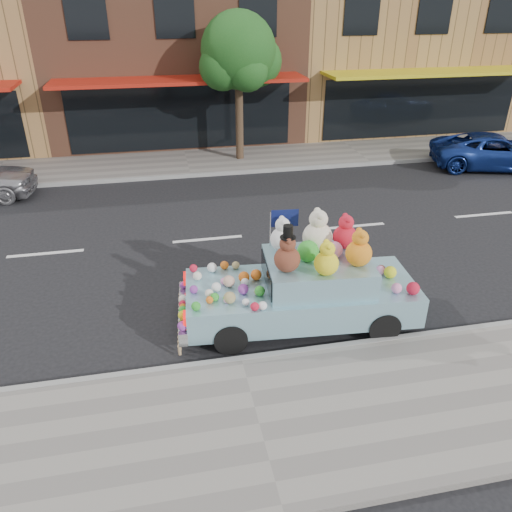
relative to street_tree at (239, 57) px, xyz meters
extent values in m
plane|color=black|center=(-2.03, -6.55, -3.69)|extent=(120.00, 120.00, 0.00)
cube|color=gray|center=(-2.03, -13.05, -3.63)|extent=(60.00, 3.00, 0.12)
cube|color=gray|center=(-2.03, -0.05, -3.63)|extent=(60.00, 3.00, 0.12)
cube|color=gray|center=(-2.03, -11.55, -3.63)|extent=(60.00, 0.12, 0.13)
cube|color=gray|center=(-2.03, -1.55, -3.63)|extent=(60.00, 0.12, 0.13)
cube|color=brown|center=(-2.03, 5.45, -0.19)|extent=(10.00, 8.00, 7.00)
cube|color=black|center=(-2.03, 1.43, -2.29)|extent=(8.50, 0.06, 2.40)
cube|color=#AC1D0F|center=(-2.03, 0.55, -0.79)|extent=(9.00, 1.80, 0.12)
cube|color=black|center=(-5.03, 1.43, 1.31)|extent=(1.40, 0.06, 1.60)
cube|color=black|center=(-2.03, 1.43, 1.31)|extent=(1.40, 0.06, 1.60)
cube|color=black|center=(0.97, 1.43, 1.31)|extent=(1.40, 0.06, 1.60)
cube|color=#9D7441|center=(7.97, 5.45, -0.19)|extent=(10.00, 8.00, 7.00)
cube|color=black|center=(7.97, 1.43, -2.29)|extent=(8.50, 0.06, 2.40)
cube|color=gold|center=(7.97, 0.55, -0.79)|extent=(9.00, 1.80, 0.12)
cube|color=black|center=(4.97, 1.43, 1.31)|extent=(1.40, 0.06, 1.60)
cube|color=black|center=(7.97, 1.43, 1.31)|extent=(1.40, 0.06, 1.60)
cube|color=black|center=(10.97, 1.43, 1.31)|extent=(1.40, 0.06, 1.60)
cylinder|color=#38281C|center=(-0.03, -0.05, -2.09)|extent=(0.28, 0.28, 3.20)
sphere|color=#144716|center=(-0.03, -0.05, 0.23)|extent=(2.60, 2.60, 2.60)
sphere|color=#144716|center=(0.67, 0.25, -0.17)|extent=(1.80, 1.80, 1.80)
sphere|color=#144716|center=(-0.63, -0.25, -0.27)|extent=(1.60, 1.60, 1.60)
sphere|color=#144716|center=(0.17, -0.65, -0.37)|extent=(1.40, 1.40, 1.40)
sphere|color=#144716|center=(-0.33, 0.55, -0.07)|extent=(1.60, 1.60, 1.60)
imported|color=navy|center=(8.82, -2.71, -3.08)|extent=(4.77, 3.16, 1.22)
cylinder|color=black|center=(0.64, -11.42, -3.39)|extent=(0.61, 0.25, 0.60)
cylinder|color=black|center=(0.76, -9.86, -3.39)|extent=(0.61, 0.25, 0.60)
cylinder|color=black|center=(-2.15, -11.19, -3.39)|extent=(0.61, 0.25, 0.60)
cylinder|color=black|center=(-2.03, -9.64, -3.39)|extent=(0.61, 0.25, 0.60)
cube|color=#85B7C6|center=(-0.69, -10.53, -3.14)|extent=(4.42, 2.04, 0.60)
cube|color=#85B7C6|center=(-0.40, -10.55, -2.59)|extent=(2.01, 1.65, 0.50)
cube|color=silver|center=(-2.91, -10.35, -3.29)|extent=(0.30, 1.79, 0.26)
cube|color=red|center=(-2.91, -11.03, -2.97)|extent=(0.08, 0.28, 0.16)
cube|color=red|center=(-2.80, -9.68, -2.97)|extent=(0.08, 0.28, 0.16)
cube|color=black|center=(-1.34, -10.48, -2.59)|extent=(0.14, 1.30, 0.40)
sphere|color=#5E2A1A|center=(-1.07, -10.85, -2.11)|extent=(0.47, 0.47, 0.47)
sphere|color=#5E2A1A|center=(-1.07, -10.85, -1.81)|extent=(0.29, 0.29, 0.29)
sphere|color=#5E2A1A|center=(-1.07, -10.95, -1.72)|extent=(0.11, 0.11, 0.11)
sphere|color=#5E2A1A|center=(-1.07, -10.75, -1.72)|extent=(0.11, 0.11, 0.11)
cylinder|color=black|center=(-1.07, -10.85, -1.69)|extent=(0.27, 0.27, 0.02)
cylinder|color=black|center=(-1.07, -10.85, -1.58)|extent=(0.17, 0.17, 0.22)
sphere|color=beige|center=(-0.32, -10.21, -2.06)|extent=(0.57, 0.57, 0.57)
sphere|color=beige|center=(-0.32, -10.21, -1.70)|extent=(0.35, 0.35, 0.35)
sphere|color=beige|center=(-0.32, -10.33, -1.58)|extent=(0.13, 0.13, 0.13)
sphere|color=beige|center=(-0.32, -10.08, -1.58)|extent=(0.13, 0.13, 0.13)
sphere|color=orange|center=(0.23, -10.90, -2.11)|extent=(0.47, 0.47, 0.47)
sphere|color=orange|center=(0.23, -10.90, -1.80)|extent=(0.29, 0.29, 0.29)
sphere|color=orange|center=(0.23, -11.01, -1.71)|extent=(0.11, 0.11, 0.11)
sphere|color=orange|center=(0.23, -10.80, -1.71)|extent=(0.11, 0.11, 0.11)
sphere|color=red|center=(0.23, -10.20, -2.11)|extent=(0.46, 0.46, 0.46)
sphere|color=red|center=(0.23, -10.20, -1.81)|extent=(0.29, 0.29, 0.29)
sphere|color=red|center=(0.23, -10.30, -1.72)|extent=(0.11, 0.11, 0.11)
sphere|color=red|center=(0.23, -10.10, -1.72)|extent=(0.11, 0.11, 0.11)
sphere|color=silver|center=(-0.96, -10.06, -2.12)|extent=(0.45, 0.45, 0.45)
sphere|color=silver|center=(-0.96, -10.06, -1.82)|extent=(0.28, 0.28, 0.28)
sphere|color=silver|center=(-0.96, -10.15, -1.73)|extent=(0.11, 0.11, 0.11)
sphere|color=silver|center=(-0.96, -9.96, -1.73)|extent=(0.11, 0.11, 0.11)
sphere|color=yellow|center=(-0.44, -11.10, -2.13)|extent=(0.43, 0.43, 0.43)
sphere|color=yellow|center=(-0.44, -11.10, -1.85)|extent=(0.27, 0.27, 0.27)
sphere|color=yellow|center=(-0.44, -11.19, -1.76)|extent=(0.10, 0.10, 0.10)
sphere|color=yellow|center=(-0.44, -11.01, -1.76)|extent=(0.10, 0.10, 0.10)
sphere|color=green|center=(-0.59, -10.54, -2.16)|extent=(0.40, 0.40, 0.40)
sphere|color=pink|center=(-0.09, -10.53, -2.19)|extent=(0.32, 0.32, 0.32)
sphere|color=white|center=(-2.27, -9.75, -2.75)|extent=(0.19, 0.19, 0.19)
sphere|color=beige|center=(-2.44, -10.65, -2.77)|extent=(0.16, 0.16, 0.16)
sphere|color=green|center=(-1.54, -10.77, -2.75)|extent=(0.19, 0.19, 0.19)
sphere|color=#7C2D8A|center=(-2.70, -10.45, -2.77)|extent=(0.15, 0.15, 0.15)
sphere|color=#928250|center=(-1.80, -9.72, -2.77)|extent=(0.15, 0.15, 0.15)
sphere|color=#B4132A|center=(-2.63, -9.67, -2.77)|extent=(0.16, 0.16, 0.16)
sphere|color=green|center=(-2.15, -10.89, -2.77)|extent=(0.15, 0.15, 0.15)
sphere|color=beige|center=(-2.59, -10.00, -2.76)|extent=(0.17, 0.17, 0.17)
sphere|color=#E35D15|center=(-1.49, -10.21, -2.74)|extent=(0.21, 0.21, 0.21)
sphere|color=#7C2D8A|center=(-1.82, -10.66, -2.75)|extent=(0.19, 0.19, 0.19)
sphere|color=pink|center=(-2.11, -10.27, -2.77)|extent=(0.14, 0.14, 0.14)
sphere|color=#928250|center=(-1.57, -10.75, -2.78)|extent=(0.13, 0.13, 0.13)
sphere|color=green|center=(-2.71, -11.01, -2.76)|extent=(0.16, 0.16, 0.16)
sphere|color=white|center=(-1.58, -11.22, -2.77)|extent=(0.15, 0.15, 0.15)
sphere|color=#928250|center=(-2.11, -10.91, -2.74)|extent=(0.22, 0.22, 0.22)
sphere|color=white|center=(-2.29, -10.48, -2.76)|extent=(0.18, 0.18, 0.18)
sphere|color=#B4132A|center=(-1.72, -11.22, -2.77)|extent=(0.15, 0.15, 0.15)
sphere|color=#E35D15|center=(-2.02, -9.68, -2.76)|extent=(0.17, 0.17, 0.17)
sphere|color=green|center=(-2.36, -10.78, -2.77)|extent=(0.15, 0.15, 0.15)
sphere|color=white|center=(-1.85, -11.04, -2.78)|extent=(0.13, 0.13, 0.13)
sphere|color=pink|center=(-2.15, -10.90, -2.77)|extent=(0.16, 0.16, 0.16)
sphere|color=#E35D15|center=(-2.46, -10.84, -2.78)|extent=(0.13, 0.13, 0.13)
sphere|color=white|center=(-1.74, -10.39, -2.77)|extent=(0.15, 0.15, 0.15)
sphere|color=#E35D15|center=(-1.73, -10.25, -2.74)|extent=(0.21, 0.21, 0.21)
sphere|color=#D8A88C|center=(-2.04, -10.37, -2.72)|extent=(0.22, 0.22, 0.22)
sphere|color=#7C2D8A|center=(-2.97, -11.10, -3.08)|extent=(0.17, 0.17, 0.17)
sphere|color=beige|center=(-2.90, -10.25, -3.08)|extent=(0.16, 0.16, 0.16)
sphere|color=green|center=(-2.93, -10.59, -3.09)|extent=(0.14, 0.14, 0.14)
sphere|color=pink|center=(-2.90, -10.24, -3.09)|extent=(0.14, 0.14, 0.14)
sphere|color=#B4132A|center=(-2.91, -10.41, -3.09)|extent=(0.15, 0.15, 0.15)
sphere|color=#7C2D8A|center=(-2.86, -9.72, -3.09)|extent=(0.14, 0.14, 0.14)
sphere|color=#E35D15|center=(-2.92, -10.48, -3.10)|extent=(0.13, 0.13, 0.13)
sphere|color=#C6CF17|center=(-2.94, -10.77, -3.08)|extent=(0.17, 0.17, 0.17)
sphere|color=#B4132A|center=(1.18, -11.29, -2.72)|extent=(0.24, 0.24, 0.24)
sphere|color=white|center=(0.68, -10.03, -2.73)|extent=(0.23, 0.23, 0.23)
sphere|color=#B4132A|center=(0.69, -9.99, -2.74)|extent=(0.22, 0.22, 0.22)
sphere|color=#512717|center=(0.93, -10.46, -2.76)|extent=(0.17, 0.17, 0.17)
sphere|color=#C6CF17|center=(1.03, -10.66, -2.72)|extent=(0.24, 0.24, 0.24)
sphere|color=pink|center=(0.90, -10.50, -2.75)|extent=(0.18, 0.18, 0.18)
sphere|color=pink|center=(0.91, -11.19, -2.75)|extent=(0.19, 0.19, 0.19)
cylinder|color=#997A54|center=(-3.05, -11.19, -3.53)|extent=(0.06, 0.06, 0.17)
sphere|color=#997A54|center=(-3.05, -11.19, -3.43)|extent=(0.07, 0.07, 0.07)
cylinder|color=#997A54|center=(-3.04, -11.06, -3.53)|extent=(0.06, 0.06, 0.17)
sphere|color=#997A54|center=(-3.04, -11.06, -3.43)|extent=(0.07, 0.07, 0.07)
cylinder|color=#997A54|center=(-3.03, -10.93, -3.53)|extent=(0.06, 0.06, 0.17)
sphere|color=#997A54|center=(-3.03, -10.93, -3.43)|extent=(0.07, 0.07, 0.07)
cylinder|color=#997A54|center=(-3.02, -10.80, -3.53)|extent=(0.06, 0.06, 0.17)
sphere|color=#997A54|center=(-3.02, -10.80, -3.43)|extent=(0.07, 0.07, 0.07)
cylinder|color=#997A54|center=(-3.01, -10.67, -3.53)|extent=(0.06, 0.06, 0.17)
sphere|color=#997A54|center=(-3.01, -10.67, -3.43)|extent=(0.07, 0.07, 0.07)
cylinder|color=#997A54|center=(-3.00, -10.54, -3.53)|extent=(0.06, 0.06, 0.17)
sphere|color=#997A54|center=(-3.00, -10.54, -3.43)|extent=(0.07, 0.07, 0.07)
cylinder|color=#997A54|center=(-2.99, -10.41, -3.53)|extent=(0.06, 0.06, 0.17)
sphere|color=#997A54|center=(-2.99, -10.41, -3.43)|extent=(0.07, 0.07, 0.07)
cylinder|color=#997A54|center=(-2.98, -10.28, -3.53)|extent=(0.06, 0.06, 0.17)
sphere|color=#997A54|center=(-2.98, -10.28, -3.43)|extent=(0.07, 0.07, 0.07)
cylinder|color=#997A54|center=(-2.97, -10.15, -3.53)|extent=(0.06, 0.06, 0.17)
sphere|color=#997A54|center=(-2.97, -10.15, -3.43)|extent=(0.07, 0.07, 0.07)
cylinder|color=#997A54|center=(-2.96, -10.02, -3.53)|extent=(0.06, 0.06, 0.17)
sphere|color=#997A54|center=(-2.96, -10.02, -3.43)|extent=(0.07, 0.07, 0.07)
cylinder|color=#997A54|center=(-2.95, -9.89, -3.53)|extent=(0.06, 0.06, 0.17)
sphere|color=#997A54|center=(-2.95, -9.89, -3.43)|extent=(0.07, 0.07, 0.07)
cylinder|color=#997A54|center=(-2.94, -9.76, -3.53)|extent=(0.06, 0.06, 0.17)
sphere|color=#997A54|center=(-2.94, -9.76, -3.43)|extent=(0.07, 0.07, 0.07)
cylinder|color=#997A54|center=(-2.93, -9.63, -3.53)|extent=(0.06, 0.06, 0.17)
sphere|color=#997A54|center=(-2.93, -9.63, -3.43)|extent=(0.07, 0.07, 0.07)
cylinder|color=#997A54|center=(-2.92, -9.50, -3.53)|extent=(0.06, 0.06, 0.17)
sphere|color=#997A54|center=(-2.92, -9.50, -3.43)|extent=(0.07, 0.07, 0.07)
cylinder|color=silver|center=(-1.14, -9.84, -1.99)|extent=(0.02, 0.02, 0.70)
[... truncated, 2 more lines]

